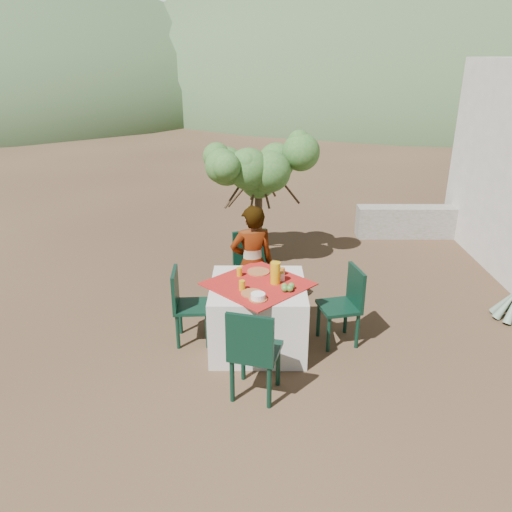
{
  "coord_description": "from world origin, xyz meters",
  "views": [
    {
      "loc": [
        0.54,
        -5.05,
        3.04
      ],
      "look_at": [
        0.51,
        0.19,
        0.92
      ],
      "focal_mm": 35.0,
      "sensor_mm": 36.0,
      "label": 1
    }
  ],
  "objects_px": {
    "shrub_tree": "(262,174)",
    "juice_pitcher": "(275,273)",
    "chair_far": "(253,266)",
    "chair_left": "(186,303)",
    "table": "(258,315)",
    "chair_right": "(346,302)",
    "person": "(252,263)",
    "chair_near": "(253,350)"
  },
  "relations": [
    {
      "from": "person",
      "to": "chair_near",
      "type": "bearing_deg",
      "value": 77.39
    },
    {
      "from": "chair_left",
      "to": "chair_right",
      "type": "xyz_separation_m",
      "value": [
        1.77,
        -0.0,
        0.01
      ]
    },
    {
      "from": "shrub_tree",
      "to": "chair_near",
      "type": "bearing_deg",
      "value": -91.76
    },
    {
      "from": "table",
      "to": "juice_pitcher",
      "type": "xyz_separation_m",
      "value": [
        0.19,
        0.01,
        0.5
      ]
    },
    {
      "from": "person",
      "to": "chair_left",
      "type": "bearing_deg",
      "value": 23.57
    },
    {
      "from": "table",
      "to": "person",
      "type": "distance_m",
      "value": 0.73
    },
    {
      "from": "chair_right",
      "to": "chair_far",
      "type": "bearing_deg",
      "value": -143.97
    },
    {
      "from": "chair_near",
      "to": "person",
      "type": "distance_m",
      "value": 1.6
    },
    {
      "from": "chair_near",
      "to": "chair_right",
      "type": "bearing_deg",
      "value": -119.58
    },
    {
      "from": "chair_right",
      "to": "person",
      "type": "height_order",
      "value": "person"
    },
    {
      "from": "chair_near",
      "to": "shrub_tree",
      "type": "xyz_separation_m",
      "value": [
        0.1,
        3.32,
        0.88
      ]
    },
    {
      "from": "chair_far",
      "to": "chair_right",
      "type": "xyz_separation_m",
      "value": [
        1.04,
        -0.9,
        -0.05
      ]
    },
    {
      "from": "chair_near",
      "to": "chair_left",
      "type": "distance_m",
      "value": 1.28
    },
    {
      "from": "chair_near",
      "to": "table",
      "type": "bearing_deg",
      "value": -77.45
    },
    {
      "from": "chair_far",
      "to": "chair_near",
      "type": "xyz_separation_m",
      "value": [
        0.03,
        -1.93,
        -0.02
      ]
    },
    {
      "from": "chair_left",
      "to": "shrub_tree",
      "type": "relative_size",
      "value": 0.49
    },
    {
      "from": "chair_left",
      "to": "shrub_tree",
      "type": "distance_m",
      "value": 2.62
    },
    {
      "from": "chair_left",
      "to": "person",
      "type": "distance_m",
      "value": 0.95
    },
    {
      "from": "chair_near",
      "to": "chair_left",
      "type": "xyz_separation_m",
      "value": [
        -0.76,
        1.03,
        -0.04
      ]
    },
    {
      "from": "person",
      "to": "juice_pitcher",
      "type": "distance_m",
      "value": 0.71
    },
    {
      "from": "person",
      "to": "juice_pitcher",
      "type": "xyz_separation_m",
      "value": [
        0.26,
        -0.64,
        0.16
      ]
    },
    {
      "from": "chair_left",
      "to": "shrub_tree",
      "type": "xyz_separation_m",
      "value": [
        0.86,
        2.3,
        0.92
      ]
    },
    {
      "from": "table",
      "to": "chair_left",
      "type": "height_order",
      "value": "chair_left"
    },
    {
      "from": "chair_right",
      "to": "juice_pitcher",
      "type": "xyz_separation_m",
      "value": [
        -0.78,
        -0.08,
        0.39
      ]
    },
    {
      "from": "chair_right",
      "to": "person",
      "type": "bearing_deg",
      "value": -131.21
    },
    {
      "from": "table",
      "to": "person",
      "type": "bearing_deg",
      "value": 96.15
    },
    {
      "from": "chair_far",
      "to": "shrub_tree",
      "type": "bearing_deg",
      "value": 65.43
    },
    {
      "from": "table",
      "to": "juice_pitcher",
      "type": "bearing_deg",
      "value": 1.62
    },
    {
      "from": "person",
      "to": "juice_pitcher",
      "type": "bearing_deg",
      "value": 98.19
    },
    {
      "from": "juice_pitcher",
      "to": "table",
      "type": "bearing_deg",
      "value": -178.38
    },
    {
      "from": "table",
      "to": "chair_left",
      "type": "xyz_separation_m",
      "value": [
        -0.8,
        0.09,
        0.1
      ]
    },
    {
      "from": "chair_right",
      "to": "chair_near",
      "type": "bearing_deg",
      "value": -57.66
    },
    {
      "from": "shrub_tree",
      "to": "juice_pitcher",
      "type": "bearing_deg",
      "value": -86.97
    },
    {
      "from": "chair_near",
      "to": "person",
      "type": "bearing_deg",
      "value": -73.92
    },
    {
      "from": "chair_far",
      "to": "chair_left",
      "type": "bearing_deg",
      "value": -148.7
    },
    {
      "from": "table",
      "to": "chair_right",
      "type": "bearing_deg",
      "value": 5.13
    },
    {
      "from": "chair_far",
      "to": "chair_left",
      "type": "distance_m",
      "value": 1.16
    },
    {
      "from": "table",
      "to": "chair_left",
      "type": "relative_size",
      "value": 1.49
    },
    {
      "from": "chair_far",
      "to": "chair_near",
      "type": "relative_size",
      "value": 1.03
    },
    {
      "from": "chair_far",
      "to": "person",
      "type": "height_order",
      "value": "person"
    },
    {
      "from": "table",
      "to": "chair_left",
      "type": "distance_m",
      "value": 0.81
    },
    {
      "from": "table",
      "to": "chair_far",
      "type": "xyz_separation_m",
      "value": [
        -0.07,
        0.99,
        0.16
      ]
    }
  ]
}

